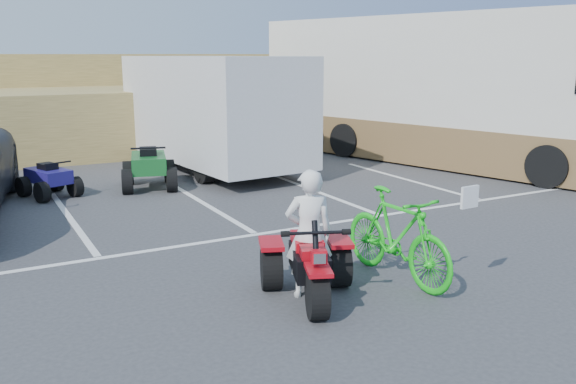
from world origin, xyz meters
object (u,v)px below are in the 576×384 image
cargo_trailer (212,109)px  quad_atv_blue (50,196)px  red_trike_atv (310,300)px  rv_motorhome (437,100)px  green_dirt_bike (397,236)px  rider (309,234)px  quad_atv_green (150,188)px

cargo_trailer → quad_atv_blue: bearing=-167.7°
quad_atv_blue → red_trike_atv: bearing=-95.0°
cargo_trailer → rv_motorhome: (6.29, -1.84, 0.13)m
green_dirt_bike → quad_atv_blue: size_ratio=1.66×
cargo_trailer → rider: bearing=-109.6°
quad_atv_blue → quad_atv_green: quad_atv_green is taller
rider → green_dirt_bike: 1.39m
quad_atv_green → rider: bearing=-75.4°
green_dirt_bike → rv_motorhome: size_ratio=0.18×
rv_motorhome → quad_atv_blue: size_ratio=9.18×
rv_motorhome → quad_atv_green: 8.73m
quad_atv_green → red_trike_atv: bearing=-75.8°
rv_motorhome → red_trike_atv: bearing=-155.2°
green_dirt_bike → quad_atv_green: size_ratio=1.30×
rv_motorhome → quad_atv_green: (-8.54, 0.23, -1.78)m
red_trike_atv → green_dirt_bike: 1.57m
green_dirt_bike → cargo_trailer: bearing=81.3°
red_trike_atv → quad_atv_green: bearing=111.2°
rider → quad_atv_green: rider is taller
rider → quad_atv_blue: rider is taller
rider → cargo_trailer: 9.42m
green_dirt_bike → quad_atv_green: 7.71m
cargo_trailer → rv_motorhome: bearing=-21.9°
green_dirt_bike → cargo_trailer: (0.90, 9.18, 1.01)m
cargo_trailer → quad_atv_green: size_ratio=4.11×
quad_atv_blue → quad_atv_green: (2.20, -0.18, 0.00)m
rv_motorhome → quad_atv_green: bearing=162.6°
rider → quad_atv_green: 7.54m
red_trike_atv → quad_atv_blue: bearing=127.0°
red_trike_atv → cargo_trailer: 9.68m
quad_atv_green → rv_motorhome: bearing=13.3°
rider → green_dirt_bike: bearing=-160.9°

